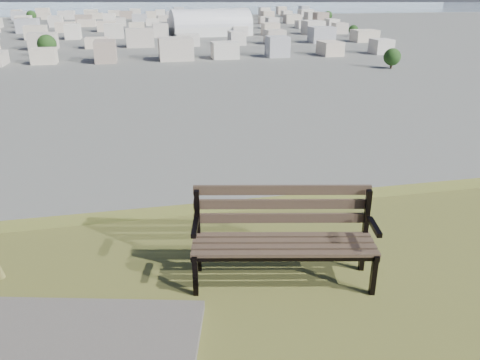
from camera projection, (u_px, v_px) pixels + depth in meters
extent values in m
cube|color=#493C2A|center=(285.00, 254.00, 4.34)|extent=(1.74, 0.44, 0.03)
cube|color=#493C2A|center=(284.00, 248.00, 4.45)|extent=(1.74, 0.44, 0.03)
cube|color=#493C2A|center=(283.00, 241.00, 4.56)|extent=(1.74, 0.44, 0.03)
cube|color=#493C2A|center=(282.00, 235.00, 4.67)|extent=(1.74, 0.44, 0.03)
cube|color=#493C2A|center=(282.00, 218.00, 4.68)|extent=(1.73, 0.39, 0.10)
cube|color=#493C2A|center=(282.00, 204.00, 4.65)|extent=(1.73, 0.39, 0.10)
cube|color=#493C2A|center=(282.00, 190.00, 4.62)|extent=(1.73, 0.39, 0.10)
cube|color=black|center=(195.00, 275.00, 4.40)|extent=(0.06, 0.07, 0.43)
cube|color=black|center=(198.00, 232.00, 4.70)|extent=(0.06, 0.07, 0.90)
cube|color=black|center=(196.00, 247.00, 4.51)|extent=(0.15, 0.49, 0.05)
cube|color=black|center=(195.00, 227.00, 4.37)|extent=(0.12, 0.36, 0.04)
cube|color=black|center=(374.00, 275.00, 4.41)|extent=(0.06, 0.07, 0.43)
cube|color=black|center=(365.00, 231.00, 4.71)|extent=(0.06, 0.07, 0.90)
cube|color=black|center=(370.00, 247.00, 4.52)|extent=(0.15, 0.49, 0.05)
cube|color=black|center=(374.00, 227.00, 4.38)|extent=(0.12, 0.36, 0.04)
cube|color=black|center=(285.00, 259.00, 4.35)|extent=(1.73, 0.40, 0.04)
cube|color=black|center=(282.00, 239.00, 4.69)|extent=(1.73, 0.40, 0.04)
cone|color=brown|center=(0.00, 269.00, 4.71)|extent=(0.08, 0.08, 0.19)
cube|color=silver|center=(211.00, 31.00, 295.09)|extent=(51.62, 26.52, 5.50)
cylinder|color=silver|center=(211.00, 26.00, 294.04)|extent=(51.62, 26.52, 20.91)
cube|color=#C0B4A4|center=(50.00, 54.00, 184.82)|extent=(11.00, 11.00, 7.00)
cube|color=beige|center=(113.00, 53.00, 189.49)|extent=(11.00, 11.00, 7.00)
cube|color=#A8A8AC|center=(172.00, 51.00, 194.16)|extent=(11.00, 11.00, 7.00)
cube|color=beige|center=(229.00, 50.00, 198.82)|extent=(11.00, 11.00, 7.00)
cube|color=gray|center=(283.00, 48.00, 203.49)|extent=(11.00, 11.00, 7.00)
cube|color=silver|center=(334.00, 47.00, 208.15)|extent=(11.00, 11.00, 7.00)
cube|color=beige|center=(384.00, 46.00, 212.82)|extent=(11.00, 11.00, 7.00)
cube|color=#A8A8AC|center=(40.00, 42.00, 227.71)|extent=(11.00, 11.00, 7.00)
cube|color=beige|center=(91.00, 41.00, 232.37)|extent=(11.00, 11.00, 7.00)
cube|color=gray|center=(141.00, 40.00, 237.04)|extent=(11.00, 11.00, 7.00)
cube|color=silver|center=(188.00, 39.00, 241.70)|extent=(11.00, 11.00, 7.00)
cube|color=beige|center=(233.00, 38.00, 246.37)|extent=(11.00, 11.00, 7.00)
cube|color=beige|center=(277.00, 37.00, 251.04)|extent=(11.00, 11.00, 7.00)
cube|color=#C0B4A4|center=(319.00, 36.00, 255.70)|extent=(11.00, 11.00, 7.00)
cube|color=beige|center=(360.00, 35.00, 260.37)|extent=(11.00, 11.00, 7.00)
cube|color=silver|center=(34.00, 33.00, 270.59)|extent=(11.00, 11.00, 7.00)
cube|color=beige|center=(77.00, 33.00, 275.25)|extent=(11.00, 11.00, 7.00)
cube|color=beige|center=(119.00, 32.00, 279.92)|extent=(11.00, 11.00, 7.00)
cube|color=#C0B4A4|center=(159.00, 31.00, 284.59)|extent=(11.00, 11.00, 7.00)
cube|color=beige|center=(198.00, 31.00, 289.25)|extent=(11.00, 11.00, 7.00)
cube|color=#A8A8AC|center=(236.00, 30.00, 293.92)|extent=(11.00, 11.00, 7.00)
cube|color=beige|center=(273.00, 29.00, 298.59)|extent=(11.00, 11.00, 7.00)
cube|color=gray|center=(309.00, 29.00, 303.25)|extent=(11.00, 11.00, 7.00)
cube|color=silver|center=(343.00, 28.00, 307.92)|extent=(11.00, 11.00, 7.00)
cube|color=beige|center=(29.00, 27.00, 313.47)|extent=(11.00, 11.00, 7.00)
cube|color=#A8A8AC|center=(66.00, 27.00, 318.14)|extent=(11.00, 11.00, 7.00)
cube|color=beige|center=(103.00, 26.00, 322.80)|extent=(11.00, 11.00, 7.00)
cube|color=gray|center=(138.00, 26.00, 327.47)|extent=(11.00, 11.00, 7.00)
cube|color=silver|center=(172.00, 25.00, 332.14)|extent=(11.00, 11.00, 7.00)
cube|color=beige|center=(206.00, 25.00, 336.80)|extent=(11.00, 11.00, 7.00)
cube|color=beige|center=(238.00, 24.00, 341.47)|extent=(11.00, 11.00, 7.00)
cube|color=#C0B4A4|center=(270.00, 24.00, 346.14)|extent=(11.00, 11.00, 7.00)
cube|color=beige|center=(301.00, 23.00, 350.80)|extent=(11.00, 11.00, 7.00)
cube|color=#A8A8AC|center=(331.00, 23.00, 355.47)|extent=(11.00, 11.00, 7.00)
cube|color=beige|center=(25.00, 23.00, 356.35)|extent=(11.00, 11.00, 7.00)
cube|color=beige|center=(58.00, 22.00, 361.02)|extent=(11.00, 11.00, 7.00)
cube|color=#C0B4A4|center=(90.00, 22.00, 365.69)|extent=(11.00, 11.00, 7.00)
cube|color=beige|center=(122.00, 21.00, 370.35)|extent=(11.00, 11.00, 7.00)
cube|color=#A8A8AC|center=(152.00, 21.00, 375.02)|extent=(11.00, 11.00, 7.00)
cube|color=beige|center=(182.00, 20.00, 379.69)|extent=(11.00, 11.00, 7.00)
cube|color=gray|center=(212.00, 20.00, 384.35)|extent=(11.00, 11.00, 7.00)
cube|color=silver|center=(240.00, 20.00, 389.02)|extent=(11.00, 11.00, 7.00)
cube|color=beige|center=(268.00, 19.00, 393.68)|extent=(11.00, 11.00, 7.00)
cube|color=beige|center=(295.00, 19.00, 398.35)|extent=(11.00, 11.00, 7.00)
cube|color=#C0B4A4|center=(322.00, 19.00, 403.02)|extent=(11.00, 11.00, 7.00)
cube|color=gray|center=(22.00, 19.00, 399.24)|extent=(11.00, 11.00, 7.00)
cube|color=silver|center=(52.00, 19.00, 403.90)|extent=(11.00, 11.00, 7.00)
cube|color=beige|center=(81.00, 18.00, 408.57)|extent=(11.00, 11.00, 7.00)
cube|color=beige|center=(109.00, 18.00, 413.24)|extent=(11.00, 11.00, 7.00)
cube|color=#C0B4A4|center=(137.00, 18.00, 417.90)|extent=(11.00, 11.00, 7.00)
cube|color=beige|center=(164.00, 17.00, 422.57)|extent=(11.00, 11.00, 7.00)
cube|color=#A8A8AC|center=(190.00, 17.00, 427.23)|extent=(11.00, 11.00, 7.00)
cube|color=beige|center=(216.00, 17.00, 431.90)|extent=(11.00, 11.00, 7.00)
cube|color=gray|center=(241.00, 16.00, 436.57)|extent=(11.00, 11.00, 7.00)
cube|color=silver|center=(266.00, 16.00, 441.23)|extent=(11.00, 11.00, 7.00)
cube|color=beige|center=(290.00, 16.00, 445.90)|extent=(11.00, 11.00, 7.00)
cube|color=beige|center=(314.00, 15.00, 450.57)|extent=(11.00, 11.00, 7.00)
cube|color=beige|center=(20.00, 16.00, 442.12)|extent=(11.00, 11.00, 7.00)
cube|color=gray|center=(47.00, 16.00, 446.79)|extent=(11.00, 11.00, 7.00)
cube|color=silver|center=(73.00, 15.00, 451.45)|extent=(11.00, 11.00, 7.00)
cube|color=beige|center=(99.00, 15.00, 456.12)|extent=(11.00, 11.00, 7.00)
cube|color=beige|center=(124.00, 15.00, 460.78)|extent=(11.00, 11.00, 7.00)
cube|color=#C0B4A4|center=(148.00, 15.00, 465.45)|extent=(11.00, 11.00, 7.00)
cube|color=beige|center=(173.00, 14.00, 470.12)|extent=(11.00, 11.00, 7.00)
cube|color=#A8A8AC|center=(196.00, 14.00, 474.78)|extent=(11.00, 11.00, 7.00)
cube|color=beige|center=(220.00, 14.00, 479.45)|extent=(11.00, 11.00, 7.00)
cube|color=gray|center=(242.00, 14.00, 484.12)|extent=(11.00, 11.00, 7.00)
cube|color=silver|center=(265.00, 13.00, 488.78)|extent=(11.00, 11.00, 7.00)
cube|color=beige|center=(287.00, 13.00, 493.45)|extent=(11.00, 11.00, 7.00)
cube|color=beige|center=(308.00, 13.00, 498.12)|extent=(11.00, 11.00, 7.00)
cube|color=beige|center=(18.00, 13.00, 485.00)|extent=(11.00, 11.00, 7.00)
cube|color=gray|center=(42.00, 13.00, 489.67)|extent=(11.00, 11.00, 7.00)
cube|color=silver|center=(66.00, 13.00, 494.34)|extent=(11.00, 11.00, 7.00)
cube|color=beige|center=(90.00, 13.00, 499.00)|extent=(11.00, 11.00, 7.00)
cube|color=beige|center=(113.00, 13.00, 503.67)|extent=(11.00, 11.00, 7.00)
cube|color=#C0B4A4|center=(136.00, 12.00, 508.33)|extent=(11.00, 11.00, 7.00)
cube|color=beige|center=(158.00, 12.00, 513.00)|extent=(11.00, 11.00, 7.00)
cube|color=#A8A8AC|center=(180.00, 12.00, 517.67)|extent=(11.00, 11.00, 7.00)
cube|color=beige|center=(201.00, 12.00, 522.33)|extent=(11.00, 11.00, 7.00)
cube|color=gray|center=(223.00, 11.00, 527.00)|extent=(11.00, 11.00, 7.00)
cube|color=silver|center=(243.00, 11.00, 531.67)|extent=(11.00, 11.00, 7.00)
cube|color=beige|center=(264.00, 11.00, 536.33)|extent=(11.00, 11.00, 7.00)
cube|color=beige|center=(284.00, 11.00, 541.00)|extent=(11.00, 11.00, 7.00)
cube|color=#C0B4A4|center=(303.00, 11.00, 545.66)|extent=(11.00, 11.00, 7.00)
cylinder|color=#2F2217|center=(391.00, 66.00, 174.08)|extent=(0.80, 0.80, 2.10)
sphere|color=black|center=(392.00, 57.00, 172.88)|extent=(6.30, 6.30, 6.30)
cylinder|color=#2F2217|center=(48.00, 54.00, 202.95)|extent=(0.80, 0.80, 2.70)
sphere|color=black|center=(47.00, 44.00, 201.41)|extent=(8.10, 8.10, 8.10)
cylinder|color=#2F2217|center=(353.00, 35.00, 290.40)|extent=(0.80, 0.80, 1.95)
sphere|color=black|center=(353.00, 30.00, 289.29)|extent=(5.85, 5.85, 5.85)
cylinder|color=#2F2217|center=(212.00, 23.00, 385.25)|extent=(0.80, 0.80, 2.25)
sphere|color=black|center=(212.00, 19.00, 383.97)|extent=(6.75, 6.75, 6.75)
cylinder|color=#2F2217|center=(32.00, 21.00, 410.24)|extent=(0.80, 0.80, 2.85)
sphere|color=black|center=(31.00, 15.00, 408.61)|extent=(8.55, 8.55, 8.55)
cylinder|color=#2F2217|center=(205.00, 35.00, 290.96)|extent=(0.80, 0.80, 2.10)
sphere|color=black|center=(205.00, 29.00, 289.77)|extent=(6.30, 6.30, 6.30)
cylinder|color=#2F2217|center=(328.00, 20.00, 424.67)|extent=(0.80, 0.80, 2.55)
sphere|color=black|center=(328.00, 15.00, 423.22)|extent=(7.65, 7.65, 7.65)
cube|color=#93ACBB|center=(134.00, 5.00, 826.18)|extent=(2400.00, 700.00, 0.12)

